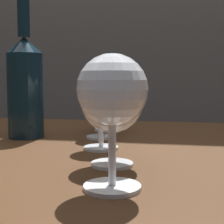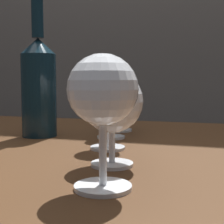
{
  "view_description": "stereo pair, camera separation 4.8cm",
  "coord_description": "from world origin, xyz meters",
  "px_view_note": "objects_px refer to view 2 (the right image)",
  "views": [
    {
      "loc": [
        0.17,
        -0.64,
        0.86
      ],
      "look_at": [
        0.08,
        -0.16,
        0.81
      ],
      "focal_mm": 53.98,
      "sensor_mm": 36.0,
      "label": 1
    },
    {
      "loc": [
        0.22,
        -0.63,
        0.86
      ],
      "look_at": [
        0.08,
        -0.16,
        0.81
      ],
      "focal_mm": 53.98,
      "sensor_mm": 36.0,
      "label": 2
    }
  ],
  "objects_px": {
    "wine_glass_rose": "(103,94)",
    "wine_glass_port": "(112,104)",
    "wine_glass_cabernet": "(108,98)",
    "wine_glass_pinot": "(111,96)",
    "wine_glass_merlot": "(121,97)",
    "wine_bottle": "(39,84)"
  },
  "relations": [
    {
      "from": "wine_glass_rose",
      "to": "wine_glass_port",
      "type": "distance_m",
      "value": 0.11
    },
    {
      "from": "wine_glass_rose",
      "to": "wine_glass_port",
      "type": "height_order",
      "value": "wine_glass_rose"
    },
    {
      "from": "wine_glass_cabernet",
      "to": "wine_glass_pinot",
      "type": "relative_size",
      "value": 1.03
    },
    {
      "from": "wine_glass_merlot",
      "to": "wine_bottle",
      "type": "bearing_deg",
      "value": -141.27
    },
    {
      "from": "wine_glass_port",
      "to": "wine_bottle",
      "type": "height_order",
      "value": "wine_bottle"
    },
    {
      "from": "wine_glass_merlot",
      "to": "wine_glass_pinot",
      "type": "bearing_deg",
      "value": -86.15
    },
    {
      "from": "wine_glass_rose",
      "to": "wine_bottle",
      "type": "xyz_separation_m",
      "value": [
        -0.25,
        0.31,
        0.01
      ]
    },
    {
      "from": "wine_glass_cabernet",
      "to": "wine_glass_port",
      "type": "bearing_deg",
      "value": -69.67
    },
    {
      "from": "wine_glass_pinot",
      "to": "wine_glass_merlot",
      "type": "distance_m",
      "value": 0.1
    },
    {
      "from": "wine_glass_rose",
      "to": "wine_glass_pinot",
      "type": "relative_size",
      "value": 1.18
    },
    {
      "from": "wine_glass_merlot",
      "to": "wine_glass_port",
      "type": "bearing_deg",
      "value": -76.92
    },
    {
      "from": "wine_glass_cabernet",
      "to": "wine_bottle",
      "type": "height_order",
      "value": "wine_bottle"
    },
    {
      "from": "wine_glass_merlot",
      "to": "wine_glass_cabernet",
      "type": "bearing_deg",
      "value": -80.9
    },
    {
      "from": "wine_glass_rose",
      "to": "wine_glass_cabernet",
      "type": "xyz_separation_m",
      "value": [
        -0.06,
        0.22,
        -0.02
      ]
    },
    {
      "from": "wine_glass_rose",
      "to": "wine_bottle",
      "type": "relative_size",
      "value": 0.5
    },
    {
      "from": "wine_glass_cabernet",
      "to": "wine_glass_pinot",
      "type": "distance_m",
      "value": 0.12
    },
    {
      "from": "wine_bottle",
      "to": "wine_glass_port",
      "type": "bearing_deg",
      "value": -41.72
    },
    {
      "from": "wine_glass_cabernet",
      "to": "wine_bottle",
      "type": "bearing_deg",
      "value": 153.87
    },
    {
      "from": "wine_glass_pinot",
      "to": "wine_bottle",
      "type": "xyz_separation_m",
      "value": [
        -0.16,
        -0.02,
        0.03
      ]
    },
    {
      "from": "wine_glass_port",
      "to": "wine_bottle",
      "type": "relative_size",
      "value": 0.45
    },
    {
      "from": "wine_glass_cabernet",
      "to": "wine_glass_merlot",
      "type": "bearing_deg",
      "value": 99.1
    },
    {
      "from": "wine_glass_port",
      "to": "wine_glass_merlot",
      "type": "bearing_deg",
      "value": 103.08
    }
  ]
}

